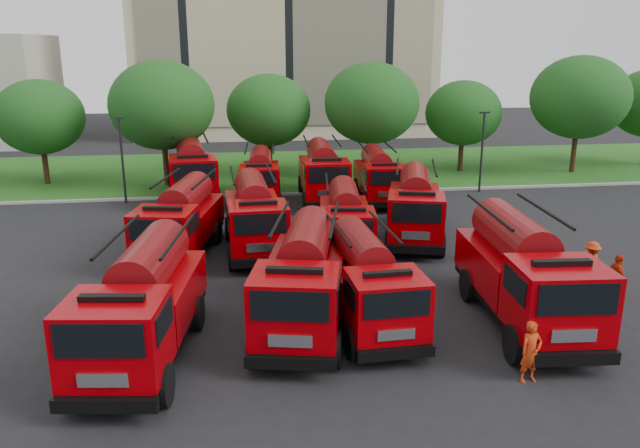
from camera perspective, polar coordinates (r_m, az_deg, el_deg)
The scene contains 30 objects.
ground at distance 22.30m, azimuth 1.79°, elevation -7.96°, with size 140.00×140.00×0.00m, color black.
lawn at distance 47.08m, azimuth -3.50°, elevation 4.99°, with size 70.00×16.00×0.12m, color #194E14.
curb at distance 39.18m, azimuth -2.57°, elevation 2.76°, with size 70.00×0.30×0.14m, color gray.
apartment_building at distance 68.32m, azimuth -3.44°, elevation 18.90°, with size 30.00×14.18×25.00m.
tree_1 at distance 45.09m, azimuth -24.26°, elevation 8.91°, with size 5.71×5.71×6.98m.
tree_2 at distance 41.99m, azimuth -14.27°, elevation 10.49°, with size 6.72×6.72×8.22m.
tree_3 at distance 44.36m, azimuth -4.71°, elevation 10.32°, with size 5.88×5.88×7.19m.
tree_4 at distance 43.79m, azimuth 4.75°, elevation 10.95°, with size 6.55×6.55×8.01m.
tree_5 at distance 46.82m, azimuth 12.97°, elevation 9.86°, with size 5.46×5.46×6.68m.
tree_6 at distance 48.80m, azimuth 22.67°, elevation 10.64°, with size 6.89×6.89×8.42m.
lamp_post_0 at distance 38.35m, azimuth -17.66°, elevation 6.03°, with size 0.60×0.25×5.11m.
lamp_post_1 at distance 40.83m, azimuth 14.61°, elevation 6.84°, with size 0.60×0.25×5.11m.
fire_truck_0 at distance 19.32m, azimuth -15.95°, elevation -7.02°, with size 3.53×7.71×3.39m.
fire_truck_1 at distance 20.51m, azimuth -1.50°, elevation -5.07°, with size 4.03×7.71×3.35m.
fire_truck_2 at distance 20.85m, azimuth 4.40°, elevation -5.25°, with size 2.67×6.70×3.01m.
fire_truck_3 at distance 21.91m, azimuth 18.17°, elevation -4.26°, with size 3.29×7.89×3.51m.
fire_truck_4 at distance 28.16m, azimuth -12.62°, elevation 0.31°, with size 3.77×7.40×3.22m.
fire_truck_5 at distance 28.44m, azimuth -6.01°, elevation 0.79°, with size 2.83×7.20×3.24m.
fire_truck_6 at distance 27.95m, azimuth 2.35°, elevation 0.32°, with size 3.07×6.77×2.98m.
fire_truck_7 at distance 30.24m, azimuth 8.67°, elevation 1.63°, with size 4.24×7.53×3.25m.
fire_truck_8 at distance 38.69m, azimuth -11.64°, elevation 4.84°, with size 3.44×7.93×3.50m.
fire_truck_9 at distance 37.64m, azimuth -5.50°, elevation 4.36°, with size 2.71×6.63×2.96m.
fire_truck_10 at distance 37.55m, azimuth 0.26°, elevation 4.73°, with size 3.03×7.54×3.38m.
fire_truck_11 at distance 37.68m, azimuth 5.36°, elevation 4.42°, with size 2.80×6.79×3.02m.
firefighter_0 at distance 18.95m, azimuth 18.47°, elevation -13.45°, with size 0.66×0.48×1.80m, color #B92F0E.
firefighter_1 at distance 19.34m, azimuth 6.38°, elevation -12.02°, with size 0.81×0.44×1.67m, color black.
firefighter_2 at distance 25.59m, azimuth 25.26°, elevation -6.33°, with size 1.05×0.60×1.79m, color #B92F0E.
firefighter_3 at distance 26.85m, azimuth 23.34°, elevation -5.07°, with size 1.13×0.58×1.75m, color #B92F0E.
firefighter_4 at distance 25.23m, azimuth -12.09°, elevation -5.39°, with size 0.72×0.47×1.47m, color black.
firefighter_5 at distance 28.10m, azimuth 15.36°, elevation -3.38°, with size 1.42×0.61×1.53m, color #B92F0E.
Camera 1 is at (-3.46, -20.08, 9.07)m, focal length 35.00 mm.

